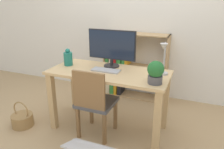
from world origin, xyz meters
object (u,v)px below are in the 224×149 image
monitor (112,46)px  bookshelf (124,66)px  potted_plant (156,72)px  desk_lamp (164,56)px  chair (94,101)px  basket (22,119)px  keyboard (106,70)px  vase (68,58)px

monitor → bookshelf: size_ratio=0.58×
potted_plant → desk_lamp: bearing=82.8°
desk_lamp → potted_plant: bearing=-97.2°
chair → basket: 1.01m
monitor → keyboard: (0.00, -0.19, -0.24)m
monitor → basket: size_ratio=1.76×
monitor → chair: monitor is taller
monitor → vase: bearing=-163.2°
basket → bookshelf: bearing=58.0°
monitor → bookshelf: 0.96m
desk_lamp → chair: desk_lamp is taller
vase → desk_lamp: (1.13, 0.04, 0.13)m
potted_plant → vase: bearing=170.1°
keyboard → basket: keyboard is taller
potted_plant → basket: 1.76m
desk_lamp → bookshelf: bearing=129.0°
desk_lamp → bookshelf: 1.28m
monitor → potted_plant: 0.70m
potted_plant → chair: potted_plant is taller
vase → potted_plant: bearing=-9.9°
keyboard → basket: (-0.98, -0.37, -0.66)m
keyboard → vase: 0.52m
chair → potted_plant: bearing=10.6°
monitor → keyboard: size_ratio=1.81×
vase → bookshelf: 1.10m
monitor → potted_plant: (0.59, -0.35, -0.13)m
keyboard → desk_lamp: size_ratio=0.90×
basket → chair: bearing=9.4°
monitor → potted_plant: size_ratio=2.59×
potted_plant → basket: bearing=-172.5°
keyboard → vase: size_ratio=1.54×
monitor → potted_plant: monitor is taller
vase → bookshelf: (0.39, 0.97, -0.34)m
monitor → chair: (-0.04, -0.40, -0.54)m
desk_lamp → monitor: bearing=170.1°
vase → chair: size_ratio=0.25×
chair → basket: chair is taller
basket → keyboard: bearing=20.5°
potted_plant → basket: (-1.57, -0.21, -0.77)m
desk_lamp → potted_plant: size_ratio=1.58×
bookshelf → basket: bearing=-122.0°
potted_plant → bookshelf: size_ratio=0.22×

